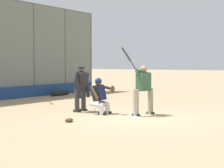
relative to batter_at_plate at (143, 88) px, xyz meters
The scene contains 9 objects.
ground_plane 1.14m from the batter_at_plate, ahead, with size 160.00×160.00×0.00m, color tan.
home_plate_marker 1.14m from the batter_at_plate, ahead, with size 0.43×0.43×0.01m, color white.
batter_at_plate is the anchor object (origin of this frame).
catcher_behind_plate 1.51m from the batter_at_plate, 68.13° to the right, with size 0.69×0.80×1.25m.
umpire_home 2.37m from the batter_at_plate, 79.74° to the right, with size 0.67×0.41×1.64m.
spare_bat_near_backstop 5.20m from the batter_at_plate, 99.84° to the right, with size 0.59×0.67×0.07m.
fielding_glove_on_dirt 2.88m from the batter_at_plate, 23.98° to the right, with size 0.31×0.23×0.11m.
baseball_loose 2.42m from the batter_at_plate, 96.80° to the right, with size 0.07×0.07×0.07m, color white.
equipment_bag_dugout_side 8.62m from the batter_at_plate, 119.28° to the right, with size 1.35×0.30×0.30m.
Camera 1 is at (10.32, 6.10, 1.76)m, focal length 60.00 mm.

